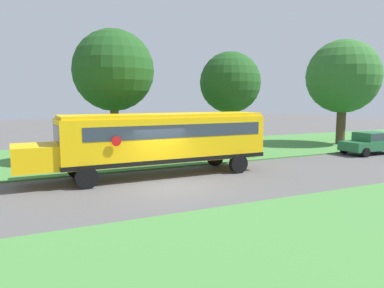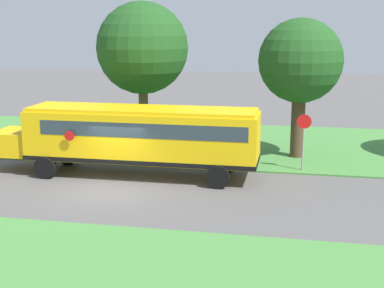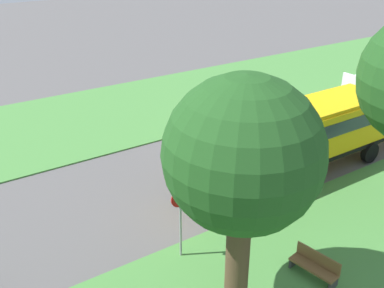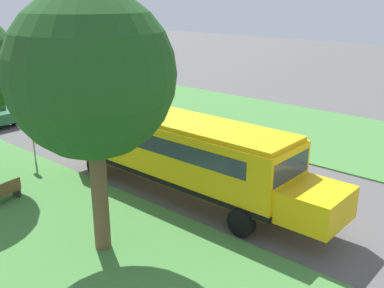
{
  "view_description": "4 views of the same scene",
  "coord_description": "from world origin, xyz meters",
  "px_view_note": "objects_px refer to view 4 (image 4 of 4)",
  "views": [
    {
      "loc": [
        15.28,
        -6.36,
        3.94
      ],
      "look_at": [
        -2.23,
        2.21,
        1.55
      ],
      "focal_mm": 35.0,
      "sensor_mm": 36.0,
      "label": 1
    },
    {
      "loc": [
        20.39,
        7.56,
        6.75
      ],
      "look_at": [
        -2.07,
        3.12,
        1.68
      ],
      "focal_mm": 50.0,
      "sensor_mm": 36.0,
      "label": 2
    },
    {
      "loc": [
        -15.11,
        14.41,
        10.25
      ],
      "look_at": [
        -0.41,
        4.71,
        1.8
      ],
      "focal_mm": 42.0,
      "sensor_mm": 36.0,
      "label": 3
    },
    {
      "loc": [
        -14.87,
        -11.05,
        7.8
      ],
      "look_at": [
        -0.67,
        1.36,
        1.47
      ],
      "focal_mm": 42.0,
      "sensor_mm": 36.0,
      "label": 4
    }
  ],
  "objects_px": {
    "oak_tree_beside_bus": "(91,76)",
    "stop_sign": "(32,129)",
    "school_bus": "(180,148)",
    "park_bench": "(1,194)"
  },
  "relations": [
    {
      "from": "park_bench",
      "to": "stop_sign",
      "type": "bearing_deg",
      "value": 43.31
    },
    {
      "from": "school_bus",
      "to": "park_bench",
      "type": "distance_m",
      "value": 7.15
    },
    {
      "from": "school_bus",
      "to": "oak_tree_beside_bus",
      "type": "distance_m",
      "value": 6.21
    },
    {
      "from": "school_bus",
      "to": "oak_tree_beside_bus",
      "type": "xyz_separation_m",
      "value": [
        -4.87,
        -1.12,
        3.68
      ]
    },
    {
      "from": "school_bus",
      "to": "stop_sign",
      "type": "height_order",
      "value": "school_bus"
    },
    {
      "from": "oak_tree_beside_bus",
      "to": "stop_sign",
      "type": "xyz_separation_m",
      "value": [
        2.68,
        8.6,
        -3.86
      ]
    },
    {
      "from": "stop_sign",
      "to": "oak_tree_beside_bus",
      "type": "bearing_deg",
      "value": -107.31
    },
    {
      "from": "school_bus",
      "to": "oak_tree_beside_bus",
      "type": "bearing_deg",
      "value": -167.04
    },
    {
      "from": "oak_tree_beside_bus",
      "to": "stop_sign",
      "type": "bearing_deg",
      "value": 72.69
    },
    {
      "from": "oak_tree_beside_bus",
      "to": "stop_sign",
      "type": "height_order",
      "value": "oak_tree_beside_bus"
    }
  ]
}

